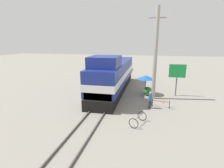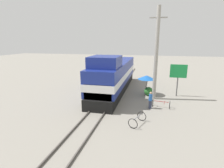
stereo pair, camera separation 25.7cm
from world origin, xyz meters
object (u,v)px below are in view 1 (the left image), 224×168
object	(u,v)px
vendor_umbrella	(146,77)
bicycle_spare	(138,119)
locomotive	(113,76)
person_bystander	(150,99)
billboard_sign	(177,73)
utility_pole	(156,54)
bicycle	(161,103)

from	to	relation	value
vendor_umbrella	bicycle_spare	world-z (taller)	vendor_umbrella
bicycle_spare	vendor_umbrella	bearing A→B (deg)	-71.24
locomotive	person_bystander	distance (m)	6.89
locomotive	bicycle_spare	distance (m)	9.50
billboard_sign	person_bystander	xyz separation A→B (m)	(-2.97, -4.76, -1.85)
utility_pole	billboard_sign	distance (m)	3.83
billboard_sign	utility_pole	bearing A→B (deg)	-147.90
person_bystander	bicycle	bearing A→B (deg)	26.69
locomotive	bicycle	distance (m)	7.42
vendor_umbrella	person_bystander	bearing A→B (deg)	-82.23
utility_pole	locomotive	bearing A→B (deg)	160.25
billboard_sign	person_bystander	bearing A→B (deg)	-121.97
locomotive	vendor_umbrella	world-z (taller)	locomotive
vendor_umbrella	billboard_sign	world-z (taller)	billboard_sign
vendor_umbrella	bicycle_spare	distance (m)	8.24
locomotive	billboard_sign	world-z (taller)	locomotive
utility_pole	vendor_umbrella	world-z (taller)	utility_pole
locomotive	utility_pole	bearing A→B (deg)	-19.75
person_bystander	utility_pole	bearing A→B (deg)	83.86
locomotive	vendor_umbrella	xyz separation A→B (m)	(4.10, -0.50, 0.11)
bicycle	bicycle_spare	xyz separation A→B (m)	(-1.95, -4.16, 0.02)
utility_pole	person_bystander	world-z (taller)	utility_pole
vendor_umbrella	bicycle_spare	bearing A→B (deg)	-92.12
utility_pole	bicycle	distance (m)	5.33
utility_pole	billboard_sign	bearing A→B (deg)	32.10
billboard_sign	person_bystander	world-z (taller)	billboard_sign
billboard_sign	bicycle	size ratio (longest dim) A/B	2.13
locomotive	vendor_umbrella	size ratio (longest dim) A/B	6.40
person_bystander	bicycle	distance (m)	1.28
billboard_sign	person_bystander	size ratio (longest dim) A/B	2.23
vendor_umbrella	billboard_sign	distance (m)	3.64
billboard_sign	bicycle	xyz separation A→B (m)	(-1.92, -4.23, -2.38)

